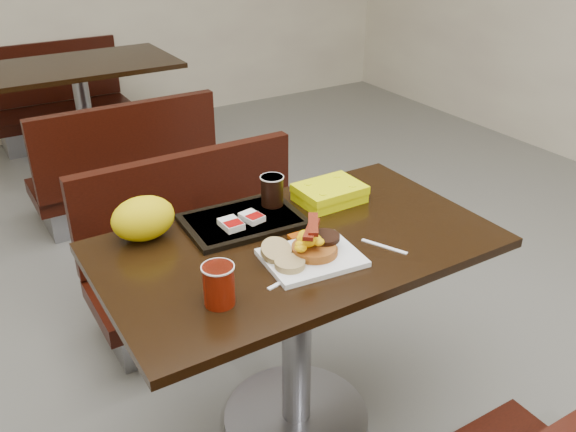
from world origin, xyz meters
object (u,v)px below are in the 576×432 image
table_near (297,338)px  bench_near_n (208,250)px  tray (243,221)px  clamshell (330,193)px  hashbrown_sleeve_right (252,217)px  hashbrown_sleeve_left (231,224)px  coffee_cup_far (272,191)px  platter (312,258)px  bench_far_s (119,158)px  bench_far_n (61,96)px  paper_bag (143,218)px  coffee_cup_near (219,285)px  table_far (86,121)px  fork (281,283)px  knife (384,246)px  pancake_stack (315,249)px

table_near → bench_near_n: size_ratio=1.20×
tray → clamshell: clamshell is taller
hashbrown_sleeve_right → hashbrown_sleeve_left: bearing=175.6°
hashbrown_sleeve_left → coffee_cup_far: coffee_cup_far is taller
platter → hashbrown_sleeve_left: size_ratio=3.41×
table_near → bench_far_s: (0.00, 1.90, -0.02)m
bench_far_n → paper_bag: (-0.39, -3.04, 0.46)m
bench_far_n → coffee_cup_near: bearing=-95.7°
table_far → table_near: bearing=-90.0°
hashbrown_sleeve_right → paper_bag: paper_bag is taller
bench_far_n → tray: (-0.09, -3.11, 0.40)m
coffee_cup_far → clamshell: coffee_cup_far is taller
bench_near_n → paper_bag: 0.75m
hashbrown_sleeve_right → coffee_cup_far: bearing=18.2°
fork → coffee_cup_far: coffee_cup_far is taller
clamshell → bench_far_s: bearing=97.3°
hashbrown_sleeve_right → coffee_cup_far: 0.13m
clamshell → table_near: bearing=-144.5°
bench_near_n → coffee_cup_far: coffee_cup_far is taller
platter → table_near: bearing=83.6°
fork → hashbrown_sleeve_right: (0.09, 0.33, 0.03)m
bench_far_s → bench_far_n: (0.00, 1.40, 0.00)m
table_near → knife: (0.20, -0.17, 0.38)m
bench_far_n → coffee_cup_far: (0.04, -3.08, 0.46)m
fork → knife: size_ratio=0.85×
tray → clamshell: bearing=0.9°
tray → hashbrown_sleeve_left: size_ratio=4.65×
coffee_cup_far → paper_bag: (-0.43, 0.04, -0.00)m
bench_near_n → tray: tray is taller
table_near → paper_bag: paper_bag is taller
hashbrown_sleeve_right → clamshell: bearing=-8.4°
pancake_stack → fork: (-0.15, -0.06, -0.03)m
table_far → bench_near_n: bearing=-90.0°
coffee_cup_near → clamshell: coffee_cup_near is taller
hashbrown_sleeve_left → bench_far_s: bearing=83.5°
table_far → bench_far_n: bearing=90.0°
hashbrown_sleeve_left → coffee_cup_far: (0.19, 0.07, 0.04)m
bench_far_s → clamshell: 1.79m
table_far → coffee_cup_near: coffee_cup_near is taller
platter → hashbrown_sleeve_right: (-0.04, 0.28, 0.02)m
pancake_stack → knife: pancake_stack is taller
knife → tray: tray is taller
table_near → table_far: same height
bench_near_n → paper_bag: bearing=-131.6°
fork → paper_bag: size_ratio=0.64×
clamshell → tray: bearing=177.0°
bench_near_n → paper_bag: size_ratio=5.10×
bench_far_n → tray: bearing=-91.6°
table_far → bench_far_s: bearing=-90.0°
hashbrown_sleeve_left → clamshell: size_ratio=0.36×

